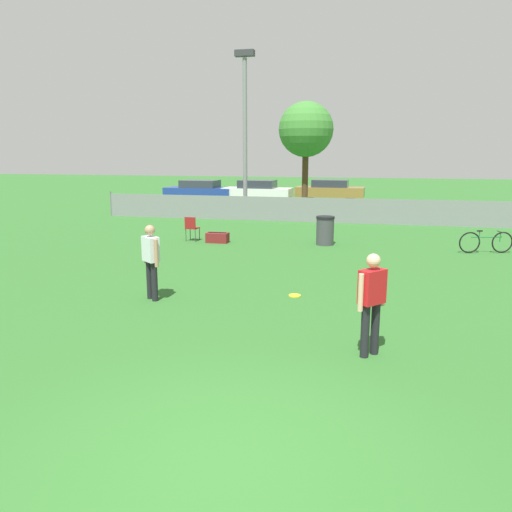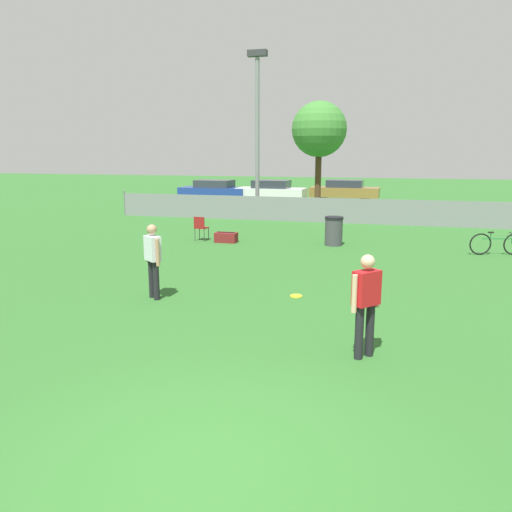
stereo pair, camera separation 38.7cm
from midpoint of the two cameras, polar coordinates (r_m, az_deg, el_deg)
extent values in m
plane|color=#2D6628|center=(5.39, -4.04, -22.83)|extent=(120.00, 120.00, 0.00)
cube|color=gray|center=(22.37, 11.46, 5.05)|extent=(22.31, 0.03, 1.10)
cylinder|color=slate|center=(25.65, -14.36, 5.87)|extent=(0.07, 0.07, 1.21)
cylinder|color=gray|center=(24.21, 0.62, 13.15)|extent=(0.20, 0.20, 7.32)
cube|color=#333338|center=(24.61, 0.65, 22.17)|extent=(0.90, 0.36, 0.28)
cylinder|color=#4C331E|center=(26.45, 7.51, 8.44)|extent=(0.32, 0.32, 3.18)
sphere|color=#3D7F33|center=(26.44, 7.67, 14.17)|extent=(2.81, 2.81, 2.81)
cylinder|color=black|center=(7.74, 13.13, -8.52)|extent=(0.13, 0.13, 0.83)
cylinder|color=black|center=(7.89, 14.26, -8.17)|extent=(0.13, 0.13, 0.83)
cube|color=red|center=(7.62, 13.95, -3.56)|extent=(0.43, 0.45, 0.52)
sphere|color=#D8AD8C|center=(7.52, 14.09, -0.64)|extent=(0.21, 0.21, 0.21)
cylinder|color=#D8AD8C|center=(7.46, 12.65, -4.23)|extent=(0.08, 0.08, 0.57)
cylinder|color=#D8AD8C|center=(7.80, 15.15, -3.65)|extent=(0.08, 0.08, 0.57)
cylinder|color=black|center=(10.87, -10.84, -2.54)|extent=(0.13, 0.13, 0.83)
cylinder|color=black|center=(10.67, -10.32, -2.79)|extent=(0.13, 0.13, 0.83)
cube|color=silver|center=(10.62, -10.72, 0.87)|extent=(0.45, 0.42, 0.52)
sphere|color=tan|center=(10.56, -10.80, 2.99)|extent=(0.21, 0.21, 0.21)
cylinder|color=tan|center=(10.85, -11.27, 0.79)|extent=(0.08, 0.08, 0.57)
cylinder|color=tan|center=(10.42, -10.13, 0.39)|extent=(0.08, 0.08, 0.57)
cylinder|color=yellow|center=(10.88, 5.64, -4.57)|extent=(0.26, 0.26, 0.03)
torus|color=yellow|center=(10.88, 5.64, -4.56)|extent=(0.27, 0.27, 0.03)
cylinder|color=#333338|center=(17.89, -4.83, 2.55)|extent=(0.02, 0.02, 0.44)
cylinder|color=#333338|center=(18.04, -5.87, 2.61)|extent=(0.02, 0.02, 0.44)
cylinder|color=#333338|center=(17.57, -5.32, 2.38)|extent=(0.02, 0.02, 0.44)
cylinder|color=#333338|center=(17.72, -6.37, 2.43)|extent=(0.02, 0.02, 0.44)
cube|color=maroon|center=(17.77, -5.61, 3.24)|extent=(0.44, 0.44, 0.03)
cube|color=maroon|center=(17.57, -5.90, 3.83)|extent=(0.41, 0.05, 0.39)
torus|color=black|center=(16.69, 24.87, 1.24)|extent=(0.65, 0.21, 0.67)
cylinder|color=#267238|center=(16.89, 26.51, 1.79)|extent=(0.92, 0.28, 0.04)
cylinder|color=#267238|center=(16.79, 25.82, 1.80)|extent=(0.03, 0.03, 0.34)
cylinder|color=#267238|center=(17.08, 27.81, 1.77)|extent=(0.03, 0.03, 0.31)
cube|color=black|center=(16.76, 25.87, 2.45)|extent=(0.17, 0.10, 0.04)
cylinder|color=#3F3F44|center=(16.95, 9.52, 2.69)|extent=(0.59, 0.59, 0.89)
cylinder|color=black|center=(16.88, 9.57, 4.32)|extent=(0.62, 0.62, 0.08)
cube|color=maroon|center=(17.34, -2.80, 2.13)|extent=(0.75, 0.41, 0.34)
cube|color=black|center=(17.31, -2.81, 2.73)|extent=(0.64, 0.04, 0.02)
cylinder|color=black|center=(33.16, -1.66, 6.98)|extent=(0.65, 0.21, 0.65)
cylinder|color=black|center=(31.71, -2.63, 6.76)|extent=(0.65, 0.21, 0.65)
cylinder|color=black|center=(34.22, -6.09, 7.07)|extent=(0.65, 0.21, 0.65)
cylinder|color=black|center=(32.82, -7.22, 6.85)|extent=(0.65, 0.21, 0.65)
cube|color=navy|center=(32.93, -4.43, 7.28)|extent=(4.59, 2.01, 0.63)
cube|color=#2D333D|center=(32.90, -4.45, 8.24)|extent=(2.42, 1.69, 0.48)
cylinder|color=black|center=(32.25, 4.78, 6.84)|extent=(0.68, 0.20, 0.67)
cylinder|color=black|center=(30.78, 4.16, 6.62)|extent=(0.68, 0.20, 0.67)
cylinder|color=black|center=(32.93, 0.18, 6.98)|extent=(0.68, 0.20, 0.67)
cylinder|color=black|center=(31.49, -0.63, 6.76)|extent=(0.68, 0.20, 0.67)
cube|color=white|center=(31.82, 2.11, 7.19)|extent=(4.38, 1.87, 0.66)
cube|color=#2D333D|center=(31.78, 2.12, 8.22)|extent=(2.30, 1.60, 0.49)
cylinder|color=black|center=(34.15, 12.87, 6.84)|extent=(0.66, 0.20, 0.65)
cylinder|color=black|center=(32.69, 12.67, 6.64)|extent=(0.66, 0.20, 0.65)
cylinder|color=black|center=(34.47, 8.27, 7.05)|extent=(0.66, 0.20, 0.65)
cylinder|color=black|center=(33.02, 7.87, 6.86)|extent=(0.66, 0.20, 0.65)
cube|color=olive|center=(33.54, 10.43, 7.21)|extent=(4.49, 1.83, 0.63)
cube|color=#2D333D|center=(33.50, 10.46, 8.14)|extent=(2.35, 1.56, 0.47)
camera|label=1|loc=(0.19, -88.88, 0.23)|focal=35.00mm
camera|label=2|loc=(0.19, 91.12, -0.23)|focal=35.00mm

